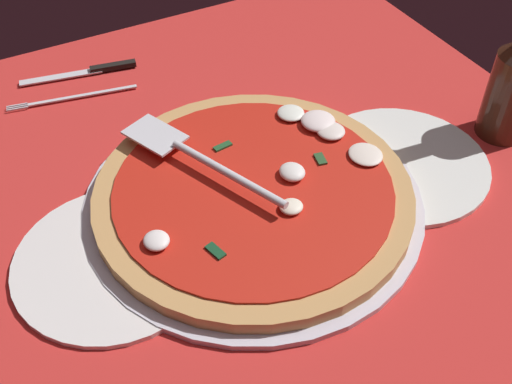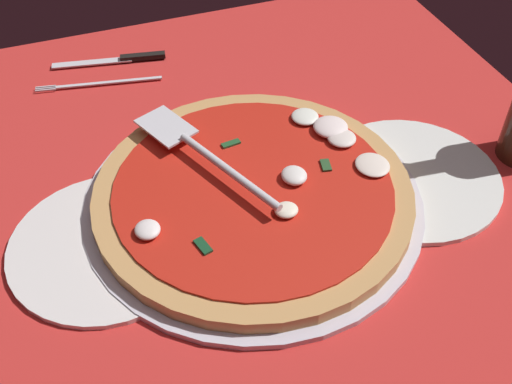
{
  "view_description": "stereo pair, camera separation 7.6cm",
  "coord_description": "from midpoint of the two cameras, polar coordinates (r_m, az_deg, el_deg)",
  "views": [
    {
      "loc": [
        -25.35,
        -49.91,
        55.58
      ],
      "look_at": [
        0.38,
        -1.84,
        2.25
      ],
      "focal_mm": 43.88,
      "sensor_mm": 36.0,
      "label": 1
    },
    {
      "loc": [
        -18.4,
        -53.03,
        55.58
      ],
      "look_at": [
        0.38,
        -1.84,
        2.25
      ],
      "focal_mm": 43.88,
      "sensor_mm": 36.0,
      "label": 2
    }
  ],
  "objects": [
    {
      "name": "ground_plane",
      "position": [
        0.79,
        -3.62,
        -0.78
      ],
      "size": [
        92.36,
        92.36,
        0.8
      ],
      "primitive_type": "cube",
      "color": "red"
    },
    {
      "name": "checker_pattern",
      "position": [
        0.79,
        -3.64,
        -0.55
      ],
      "size": [
        92.36,
        92.36,
        0.1
      ],
      "color": "silver",
      "rests_on": "ground_plane"
    },
    {
      "name": "pizza_pan",
      "position": [
        0.77,
        -2.82,
        -0.97
      ],
      "size": [
        41.67,
        41.67,
        1.15
      ],
      "primitive_type": "cylinder",
      "color": "silver",
      "rests_on": "ground_plane"
    },
    {
      "name": "dinner_plate_left",
      "position": [
        0.74,
        -15.71,
        -6.22
      ],
      "size": [
        22.84,
        22.84,
        1.0
      ],
      "primitive_type": "cylinder",
      "color": "white",
      "rests_on": "ground_plane"
    },
    {
      "name": "dinner_plate_right",
      "position": [
        0.84,
        10.53,
        2.42
      ],
      "size": [
        23.06,
        23.06,
        1.0
      ],
      "primitive_type": "cylinder",
      "color": "white",
      "rests_on": "ground_plane"
    },
    {
      "name": "pizza",
      "position": [
        0.76,
        -2.7,
        -0.0
      ],
      "size": [
        38.93,
        38.93,
        3.39
      ],
      "color": "tan",
      "rests_on": "pizza_pan"
    },
    {
      "name": "pizza_server",
      "position": [
        0.77,
        -8.09,
        2.95
      ],
      "size": [
        12.5,
        24.15,
        1.0
      ],
      "rotation": [
        0.0,
        0.0,
        1.97
      ],
      "color": "silver",
      "rests_on": "pizza"
    },
    {
      "name": "place_setting_far",
      "position": [
        1.01,
        -17.69,
        9.13
      ],
      "size": [
        22.18,
        16.73,
        1.4
      ],
      "rotation": [
        0.0,
        0.0,
        2.96
      ],
      "color": "white",
      "rests_on": "ground_plane"
    }
  ]
}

